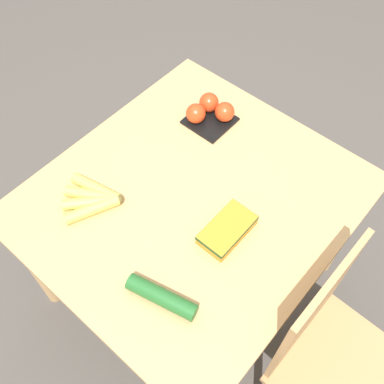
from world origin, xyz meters
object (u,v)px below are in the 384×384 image
Objects in this scene: banana_bunch at (94,199)px; tomato_pack at (210,111)px; carrot_bag at (227,229)px; chair at (330,354)px; cucumber_near at (162,297)px.

tomato_pack is at bearing 175.00° from banana_bunch.
carrot_bag is at bearing 115.65° from banana_bunch.
banana_bunch is 1.22× the size of tomato_pack.
chair is at bearing 65.97° from tomato_pack.
chair reaches higher than cucumber_near.
tomato_pack is 0.86× the size of carrot_bag.
tomato_pack is (-0.38, -0.86, 0.29)m from chair.
carrot_bag is at bearing 45.95° from tomato_pack.
tomato_pack is at bearing 67.01° from chair.
tomato_pack reaches higher than cucumber_near.
tomato_pack is at bearing -134.05° from carrot_bag.
banana_bunch is 0.57m from tomato_pack.
banana_bunch is (0.19, -0.91, 0.27)m from chair.
banana_bunch is at bearing -5.00° from tomato_pack.
carrot_bag is (-0.02, -0.48, 0.28)m from chair.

